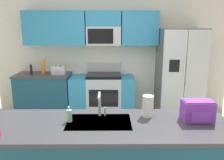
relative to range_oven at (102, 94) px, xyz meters
name	(u,v)px	position (x,y,z in m)	size (l,w,h in m)	color
ground_plane	(114,160)	(0.23, -1.80, -0.44)	(9.00, 9.00, 0.00)	beige
kitchen_wall_unit	(106,46)	(0.08, 0.28, 1.03)	(5.20, 0.43, 2.60)	silver
back_counter	(44,94)	(-1.26, 0.00, 0.01)	(1.15, 0.63, 0.90)	navy
range_oven	(102,94)	(0.00, 0.00, 0.00)	(1.36, 0.61, 1.10)	#B7BABF
refrigerator	(180,73)	(1.64, -0.07, 0.48)	(0.90, 0.76, 1.85)	#4C4F54
toaster	(58,70)	(-0.91, -0.05, 0.55)	(0.28, 0.16, 0.18)	#B7BABF
pepper_mill	(31,69)	(-1.50, 0.00, 0.56)	(0.05, 0.05, 0.20)	black
bottle_orange	(43,67)	(-1.25, 0.02, 0.60)	(0.07, 0.07, 0.29)	orange
sink_faucet	(100,102)	(0.06, -2.36, 0.62)	(0.09, 0.21, 0.28)	#B7BABF
soap_dispenser	(69,116)	(-0.26, -2.49, 0.53)	(0.06, 0.06, 0.17)	#A5D8B2
paper_towel_roll	(148,106)	(0.60, -2.34, 0.58)	(0.12, 0.12, 0.24)	white
backpack	(198,110)	(1.11, -2.48, 0.57)	(0.32, 0.22, 0.23)	purple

